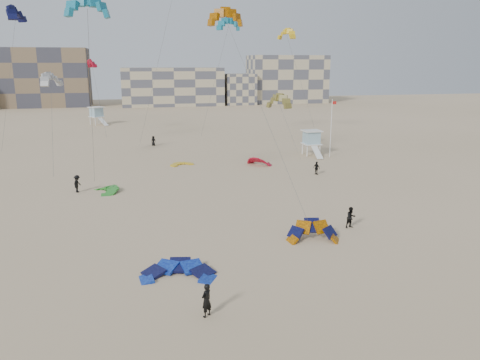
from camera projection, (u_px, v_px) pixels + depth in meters
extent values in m
plane|color=#CAAC87|center=(192.00, 285.00, 29.06)|extent=(320.00, 320.00, 0.00)
imported|color=black|center=(206.00, 300.00, 25.26)|extent=(0.83, 0.80, 1.91)
imported|color=black|center=(351.00, 217.00, 38.98)|extent=(1.00, 0.86, 1.80)
imported|color=black|center=(77.00, 184.00, 49.75)|extent=(1.05, 1.37, 1.87)
imported|color=black|center=(317.00, 168.00, 57.72)|extent=(0.81, 1.03, 1.64)
imported|color=black|center=(153.00, 141.00, 78.03)|extent=(0.92, 0.76, 1.61)
imported|color=black|center=(318.00, 136.00, 82.61)|extent=(0.79, 1.70, 1.76)
cylinder|color=#3F3F3F|center=(91.00, 104.00, 45.58)|extent=(1.11, 6.52, 17.01)
cylinder|color=#3F3F3F|center=(259.00, 101.00, 45.90)|extent=(1.60, 25.29, 17.52)
cylinder|color=#3F3F3F|center=(52.00, 125.00, 56.72)|extent=(1.10, 11.57, 10.20)
cylinder|color=#3F3F3F|center=(158.00, 63.00, 68.93)|extent=(6.51, 2.95, 24.74)
cylinder|color=#3F3F3F|center=(289.00, 130.00, 64.04)|extent=(1.18, 6.51, 7.02)
cylinder|color=#3F3F3F|center=(302.00, 86.00, 82.05)|extent=(4.81, 3.74, 17.18)
cylinder|color=#3F3F3F|center=(9.00, 85.00, 65.67)|extent=(3.98, 0.10, 18.79)
cylinder|color=#3F3F3F|center=(215.00, 82.00, 80.24)|extent=(5.26, 0.76, 18.62)
cylinder|color=#3F3F3F|center=(99.00, 100.00, 82.71)|extent=(2.23, 8.52, 12.24)
cube|color=white|center=(311.00, 144.00, 69.87)|extent=(2.55, 2.55, 0.13)
cube|color=#8DB1C0|center=(312.00, 137.00, 69.63)|extent=(2.09, 2.09, 1.82)
cube|color=white|center=(312.00, 131.00, 69.39)|extent=(2.64, 2.64, 0.15)
cube|color=white|center=(317.00, 153.00, 67.76)|extent=(0.91, 2.58, 1.50)
cube|color=white|center=(97.00, 117.00, 104.39)|extent=(3.76, 3.76, 0.14)
cube|color=#8DB1C0|center=(96.00, 112.00, 104.14)|extent=(3.09, 3.09, 1.93)
cube|color=white|center=(96.00, 107.00, 103.88)|extent=(3.90, 3.90, 0.15)
cube|color=white|center=(96.00, 122.00, 102.15)|extent=(2.34, 2.81, 1.60)
cylinder|color=white|center=(331.00, 128.00, 67.80)|extent=(0.11, 0.11, 8.41)
cube|color=red|center=(334.00, 103.00, 66.98)|extent=(0.63, 0.02, 0.42)
cube|color=brown|center=(43.00, 78.00, 147.08)|extent=(28.00, 14.00, 18.00)
cube|color=tan|center=(172.00, 86.00, 152.69)|extent=(32.00, 16.00, 12.00)
cube|color=tan|center=(287.00, 79.00, 162.76)|extent=(26.00, 14.00, 16.00)
cube|color=tan|center=(239.00, 89.00, 155.81)|extent=(10.00, 10.00, 10.00)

